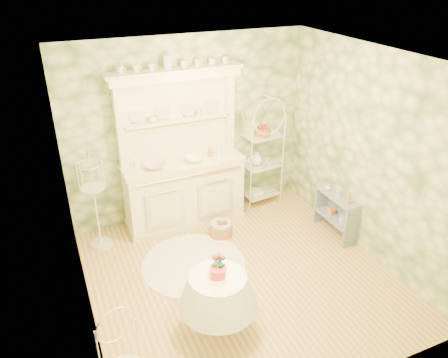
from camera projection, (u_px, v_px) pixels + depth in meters
name	position (u px, v px, depth m)	size (l,w,h in m)	color
floor	(240.00, 276.00, 5.51)	(3.60, 3.60, 0.00)	tan
ceiling	(244.00, 60.00, 4.28)	(3.60, 3.60, 0.00)	white
wall_left	(76.00, 216.00, 4.26)	(3.60, 3.60, 0.00)	beige
wall_right	(370.00, 156.00, 5.54)	(3.60, 3.60, 0.00)	beige
wall_back	(189.00, 130.00, 6.37)	(3.60, 3.60, 0.00)	beige
wall_front	(341.00, 278.00, 3.43)	(3.60, 3.60, 0.00)	beige
kitchen_dresser	(182.00, 152.00, 6.16)	(1.87, 0.61, 2.29)	white
bakers_rack	(262.00, 151.00, 6.82)	(0.56, 0.40, 1.80)	white
side_shelf	(336.00, 217.00, 6.25)	(0.24, 0.65, 0.56)	gray
round_table	(218.00, 307.00, 4.60)	(0.57, 0.57, 0.62)	white
birdcage_stand	(95.00, 203.00, 5.82)	(0.32, 0.32, 1.34)	white
floor_basket	(221.00, 228.00, 6.29)	(0.33, 0.33, 0.21)	#A46D3E
lace_rug	(194.00, 264.00, 5.73)	(1.36, 1.36, 0.01)	white
bowl_floral	(155.00, 167.00, 6.00)	(0.30, 0.30, 0.07)	white
bowl_white	(194.00, 161.00, 6.19)	(0.25, 0.25, 0.08)	white
cup_left	(153.00, 120.00, 5.95)	(0.11, 0.11, 0.09)	white
cup_right	(199.00, 114.00, 6.19)	(0.10, 0.10, 0.10)	white
potted_geranium	(219.00, 266.00, 4.35)	(0.15, 0.10, 0.28)	#3F7238
bottle_amber	(349.00, 199.00, 5.90)	(0.06, 0.06, 0.16)	#B2722B
bottle_blue	(338.00, 193.00, 6.10)	(0.05, 0.05, 0.11)	#ABBBDA
bottle_glass	(328.00, 188.00, 6.24)	(0.08, 0.08, 0.10)	silver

